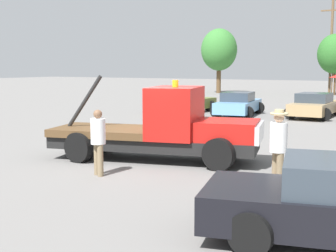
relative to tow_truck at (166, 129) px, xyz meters
name	(u,v)px	position (x,y,z in m)	size (l,w,h in m)	color
ground_plane	(153,160)	(-0.37, -0.09, -0.93)	(160.00, 160.00, 0.00)	slate
tow_truck	(166,129)	(0.00, 0.00, 0.00)	(6.48, 3.31, 2.51)	black
person_near_truck	(278,142)	(3.82, -1.52, 0.14)	(0.40, 0.40, 1.82)	#847051
person_at_hood	(98,138)	(-0.53, -2.51, 0.05)	(0.38, 0.38, 1.69)	#847051
parked_car_olive	(184,102)	(-6.13, 12.81, -0.28)	(2.80, 4.47, 1.34)	olive
parked_car_skyblue	(238,104)	(-2.74, 12.90, -0.28)	(2.79, 4.84, 1.34)	#669ED1
parked_car_tan	(315,105)	(1.18, 14.17, -0.28)	(2.46, 4.77, 1.34)	tan
tree_left	(219,50)	(-12.66, 32.85, 3.48)	(3.68, 3.68, 6.57)	brown
tree_right	(335,54)	(-1.71, 35.26, 2.98)	(3.26, 3.26, 5.83)	brown
traffic_cone	(211,130)	(-0.88, 5.13, -0.68)	(0.40, 0.40, 0.55)	black
utility_pole	(331,44)	(-2.18, 35.81, 3.92)	(2.20, 0.24, 9.19)	brown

